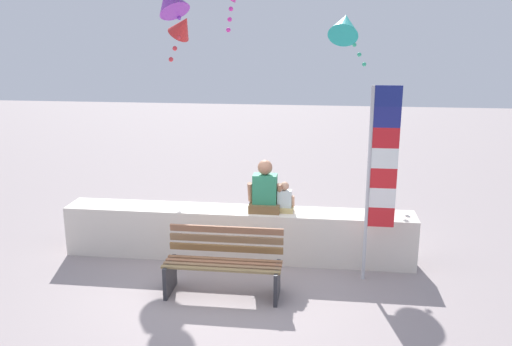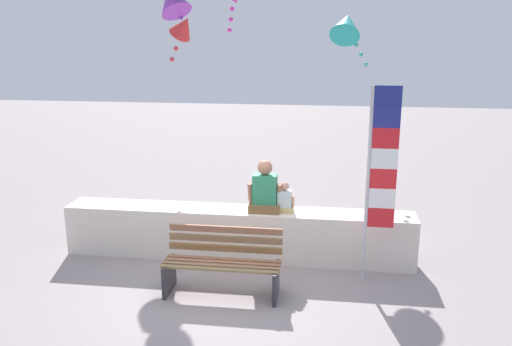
% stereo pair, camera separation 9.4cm
% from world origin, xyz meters
% --- Properties ---
extents(ground_plane, '(40.00, 40.00, 0.00)m').
position_xyz_m(ground_plane, '(0.00, 0.00, 0.00)').
color(ground_plane, gray).
extents(seawall_ledge, '(5.49, 0.59, 0.79)m').
position_xyz_m(seawall_ledge, '(0.00, 1.17, 0.40)').
color(seawall_ledge, beige).
rests_on(seawall_ledge, ground).
extents(park_bench, '(1.60, 0.62, 0.88)m').
position_xyz_m(park_bench, '(0.00, -0.07, 0.42)').
color(park_bench, olive).
rests_on(park_bench, ground).
extents(person_adult, '(0.53, 0.39, 0.81)m').
position_xyz_m(person_adult, '(0.43, 1.16, 1.11)').
color(person_adult, brown).
rests_on(person_adult, seawall_ledge).
extents(person_child, '(0.31, 0.23, 0.48)m').
position_xyz_m(person_child, '(0.74, 1.16, 0.98)').
color(person_child, tan).
rests_on(person_child, seawall_ledge).
extents(flag_banner, '(0.41, 0.05, 2.80)m').
position_xyz_m(flag_banner, '(2.07, 0.60, 1.66)').
color(flag_banner, '#B7B7BC').
rests_on(flag_banner, ground).
extents(kite_teal, '(0.78, 0.87, 1.15)m').
position_xyz_m(kite_teal, '(1.64, 3.89, 3.61)').
color(kite_teal, teal).
extents(kite_red, '(0.65, 0.61, 0.84)m').
position_xyz_m(kite_red, '(-1.14, 2.52, 3.57)').
color(kite_red, red).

